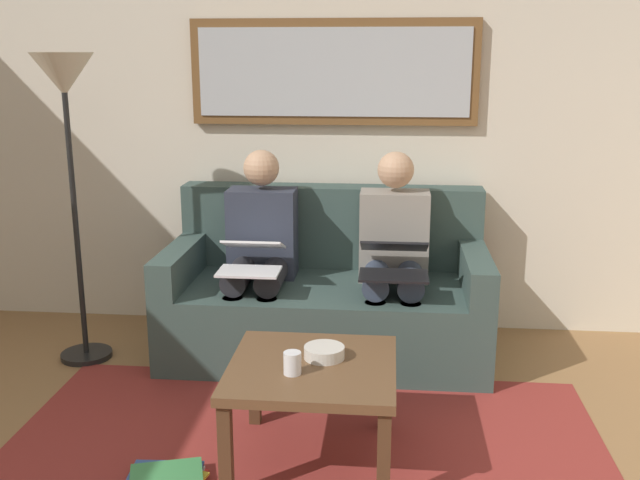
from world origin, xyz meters
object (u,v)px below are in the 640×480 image
at_px(bowl, 324,352).
at_px(person_right, 260,248).
at_px(cup, 292,363).
at_px(laptop_black, 394,259).
at_px(couch, 327,296).
at_px(person_left, 394,251).
at_px(standing_lamp, 66,110).
at_px(magazine_stack, 166,478).
at_px(coffee_table, 312,378).
at_px(laptop_white, 252,256).
at_px(framed_mirror, 334,72).

distance_m(bowl, person_right, 1.19).
distance_m(cup, laptop_black, 1.10).
distance_m(couch, person_left, 0.48).
bearing_deg(laptop_black, standing_lamp, -1.04).
bearing_deg(magazine_stack, bowl, -153.48).
bearing_deg(cup, laptop_black, -111.02).
distance_m(couch, laptop_black, 0.57).
height_order(bowl, laptop_black, laptop_black).
relative_size(laptop_black, standing_lamp, 0.23).
xyz_separation_m(person_right, magazine_stack, (0.14, 1.38, -0.58)).
bearing_deg(person_left, laptop_black, 90.00).
xyz_separation_m(couch, laptop_black, (-0.37, 0.30, 0.31)).
bearing_deg(person_left, standing_lamp, 6.66).
bearing_deg(standing_lamp, laptop_black, 178.96).
bearing_deg(magazine_stack, person_right, -95.75).
distance_m(cup, standing_lamp, 1.90).
xyz_separation_m(coffee_table, standing_lamp, (1.38, -0.95, 0.99)).
relative_size(coffee_table, person_left, 0.59).
relative_size(person_left, standing_lamp, 0.69).
height_order(laptop_black, magazine_stack, laptop_black).
relative_size(couch, standing_lamp, 1.06).
distance_m(bowl, standing_lamp, 1.91).
relative_size(person_left, laptop_black, 2.98).
xyz_separation_m(person_left, laptop_white, (0.74, 0.24, 0.02)).
relative_size(coffee_table, laptop_black, 1.76).
distance_m(framed_mirror, laptop_white, 1.21).
distance_m(laptop_black, magazine_stack, 1.57).
bearing_deg(person_right, magazine_stack, 84.25).
relative_size(couch, laptop_white, 4.98).
xyz_separation_m(couch, framed_mirror, (0.00, -0.39, 1.24)).
distance_m(person_left, laptop_white, 0.78).
bearing_deg(person_right, couch, -169.62).
distance_m(framed_mirror, standing_lamp, 1.50).
bearing_deg(laptop_black, laptop_white, 0.68).
bearing_deg(bowl, laptop_white, -61.41).
distance_m(person_right, laptop_white, 0.24).
xyz_separation_m(person_left, laptop_black, (0.00, 0.23, 0.02)).
xyz_separation_m(couch, person_right, (0.37, 0.07, 0.30)).
height_order(person_right, magazine_stack, person_right).
bearing_deg(magazine_stack, standing_lamp, -55.22).
height_order(framed_mirror, coffee_table, framed_mirror).
xyz_separation_m(framed_mirror, standing_lamp, (1.33, 0.66, -0.18)).
distance_m(coffee_table, bowl, 0.12).
xyz_separation_m(person_right, laptop_white, (0.00, 0.24, 0.02)).
height_order(couch, laptop_black, couch).
height_order(bowl, magazine_stack, bowl).
xyz_separation_m(framed_mirror, cup, (0.02, 1.71, -1.07)).
xyz_separation_m(couch, person_left, (-0.37, 0.07, 0.30)).
xyz_separation_m(coffee_table, person_right, (0.42, -1.15, 0.23)).
height_order(person_right, laptop_white, person_right).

